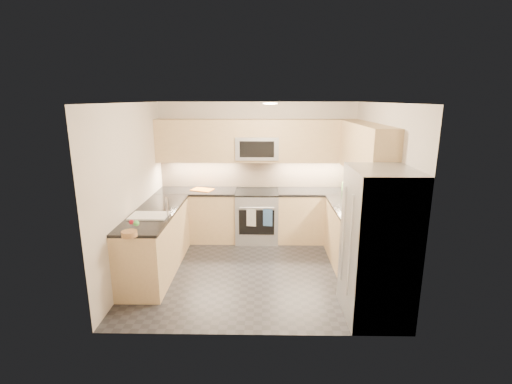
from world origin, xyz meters
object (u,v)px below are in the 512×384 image
at_px(gas_range, 257,216).
at_px(cutting_board, 202,190).
at_px(utensil_bowl, 350,187).
at_px(refrigerator, 378,245).
at_px(microwave, 257,148).
at_px(fruit_basket, 129,234).

xyz_separation_m(gas_range, cutting_board, (-0.99, 0.04, 0.49)).
distance_m(gas_range, utensil_bowl, 1.76).
distance_m(refrigerator, cutting_board, 3.47).
distance_m(microwave, refrigerator, 3.04).
distance_m(refrigerator, fruit_basket, 2.96).
relative_size(utensil_bowl, fruit_basket, 1.44).
xyz_separation_m(refrigerator, cutting_board, (-2.44, 2.46, 0.05)).
bearing_deg(cutting_board, microwave, 4.97).
bearing_deg(fruit_basket, microwave, 58.30).
relative_size(microwave, fruit_basket, 4.05).
distance_m(gas_range, refrigerator, 2.86).
bearing_deg(refrigerator, cutting_board, 134.76).
xyz_separation_m(gas_range, fruit_basket, (-1.50, -2.31, 0.52)).
height_order(refrigerator, cutting_board, refrigerator).
bearing_deg(fruit_basket, cutting_board, 77.74).
bearing_deg(utensil_bowl, microwave, 176.31).
relative_size(refrigerator, utensil_bowl, 6.65).
relative_size(microwave, utensil_bowl, 2.81).
bearing_deg(cutting_board, refrigerator, -45.24).
height_order(gas_range, refrigerator, refrigerator).
distance_m(utensil_bowl, fruit_basket, 3.93).
height_order(microwave, fruit_basket, microwave).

